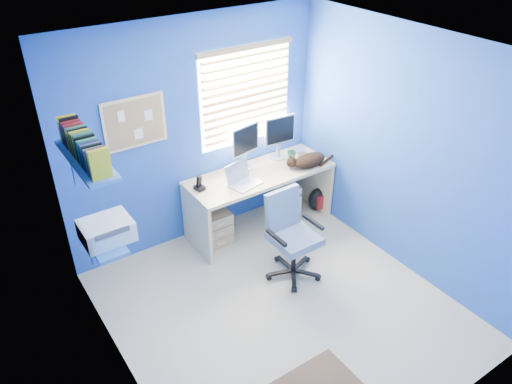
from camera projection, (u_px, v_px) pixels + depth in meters
floor at (281, 308)px, 4.88m from camera, size 3.00×3.20×0.00m
ceiling at (290, 53)px, 3.57m from camera, size 3.00×3.20×0.00m
wall_back at (195, 134)px, 5.35m from camera, size 3.00×0.01×2.50m
wall_front at (439, 315)px, 3.09m from camera, size 3.00×0.01×2.50m
wall_left at (114, 265)px, 3.50m from camera, size 0.01×3.20×2.50m
wall_right at (405, 155)px, 4.94m from camera, size 0.01×3.20×2.50m
desk at (260, 200)px, 5.86m from camera, size 1.73×0.65×0.74m
laptop at (245, 176)px, 5.38m from camera, size 0.38×0.33×0.22m
monitor_left at (244, 147)px, 5.62m from camera, size 0.42×0.20×0.54m
monitor_right at (279, 137)px, 5.84m from camera, size 0.41×0.15×0.54m
phone at (199, 183)px, 5.31m from camera, size 0.11×0.12×0.17m
mug at (292, 155)px, 5.92m from camera, size 0.10×0.09×0.10m
cd_spindle at (300, 152)px, 6.04m from camera, size 0.13×0.13×0.07m
cat at (309, 160)px, 5.76m from camera, size 0.47×0.32×0.15m
tower_pc at (285, 197)px, 6.18m from camera, size 0.24×0.46×0.45m
drawer_boxes at (215, 228)px, 5.67m from camera, size 0.35×0.28×0.41m
yellow_book at (286, 215)px, 6.03m from camera, size 0.03×0.17×0.24m
backpack at (318, 199)px, 6.29m from camera, size 0.29×0.24×0.30m
office_chair at (291, 246)px, 5.15m from camera, size 0.55×0.55×0.93m
window_blinds at (247, 96)px, 5.48m from camera, size 1.15×0.05×1.10m
corkboard at (135, 123)px, 4.87m from camera, size 0.64×0.02×0.52m
wall_shelves at (95, 190)px, 4.01m from camera, size 0.42×0.90×1.05m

